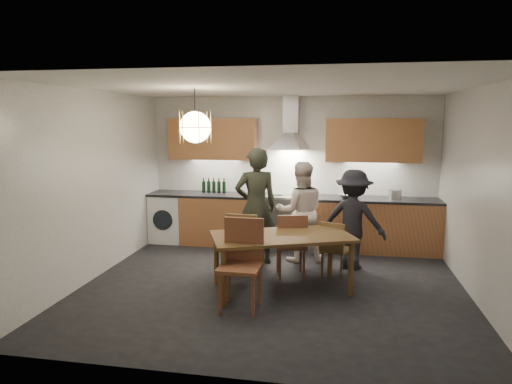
% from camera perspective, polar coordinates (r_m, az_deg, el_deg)
% --- Properties ---
extents(ground, '(5.00, 5.00, 0.00)m').
position_cam_1_polar(ground, '(6.22, 2.09, -11.64)').
color(ground, black).
rests_on(ground, ground).
extents(room_shell, '(5.02, 4.52, 2.61)m').
position_cam_1_polar(room_shell, '(5.84, 2.19, 4.23)').
color(room_shell, white).
rests_on(room_shell, ground).
extents(counter_run, '(5.00, 0.62, 0.90)m').
position_cam_1_polar(counter_run, '(7.95, 4.31, -3.69)').
color(counter_run, '#B87646').
rests_on(counter_run, ground).
extents(range_stove, '(0.90, 0.60, 0.92)m').
position_cam_1_polar(range_stove, '(7.95, 4.13, -3.75)').
color(range_stove, silver).
rests_on(range_stove, ground).
extents(wall_fixtures, '(4.30, 0.54, 1.10)m').
position_cam_1_polar(wall_fixtures, '(7.88, 4.35, 6.65)').
color(wall_fixtures, '#C07F4A').
rests_on(wall_fixtures, ground).
extents(pendant_lamp, '(0.43, 0.43, 0.70)m').
position_cam_1_polar(pendant_lamp, '(5.95, -7.60, 8.04)').
color(pendant_lamp, black).
rests_on(pendant_lamp, ground).
extents(dining_table, '(1.96, 1.47, 0.74)m').
position_cam_1_polar(dining_table, '(5.86, 3.25, -6.20)').
color(dining_table, brown).
rests_on(dining_table, ground).
extents(chair_back_left, '(0.43, 0.43, 0.92)m').
position_cam_1_polar(chair_back_left, '(6.41, -1.52, -6.06)').
color(chair_back_left, brown).
rests_on(chair_back_left, ground).
extents(chair_back_mid, '(0.49, 0.49, 0.92)m').
position_cam_1_polar(chair_back_mid, '(6.38, 4.46, -6.18)').
color(chair_back_mid, brown).
rests_on(chair_back_mid, ground).
extents(chair_back_right, '(0.47, 0.47, 0.80)m').
position_cam_1_polar(chair_back_right, '(6.50, 9.76, -6.61)').
color(chair_back_right, brown).
rests_on(chair_back_right, ground).
extents(chair_front, '(0.48, 0.48, 1.05)m').
position_cam_1_polar(chair_front, '(5.39, -1.77, -8.16)').
color(chair_front, brown).
rests_on(chair_front, ground).
extents(person_left, '(0.76, 0.64, 1.78)m').
position_cam_1_polar(person_left, '(6.93, -0.00, -1.82)').
color(person_left, black).
rests_on(person_left, ground).
extents(person_mid, '(0.87, 0.74, 1.56)m').
position_cam_1_polar(person_mid, '(7.12, 5.58, -2.47)').
color(person_mid, silver).
rests_on(person_mid, ground).
extents(person_right, '(1.06, 0.76, 1.48)m').
position_cam_1_polar(person_right, '(6.89, 12.06, -3.38)').
color(person_right, black).
rests_on(person_right, ground).
extents(mixing_bowl, '(0.37, 0.37, 0.08)m').
position_cam_1_polar(mixing_bowl, '(7.74, 11.46, -0.51)').
color(mixing_bowl, '#A8A8AC').
rests_on(mixing_bowl, counter_run).
extents(stock_pot, '(0.25, 0.25, 0.15)m').
position_cam_1_polar(stock_pot, '(7.86, 16.97, -0.31)').
color(stock_pot, '#BABABD').
rests_on(stock_pot, counter_run).
extents(wine_bottles, '(0.44, 0.06, 0.27)m').
position_cam_1_polar(wine_bottles, '(8.19, -5.30, 0.82)').
color(wine_bottles, black).
rests_on(wine_bottles, counter_run).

